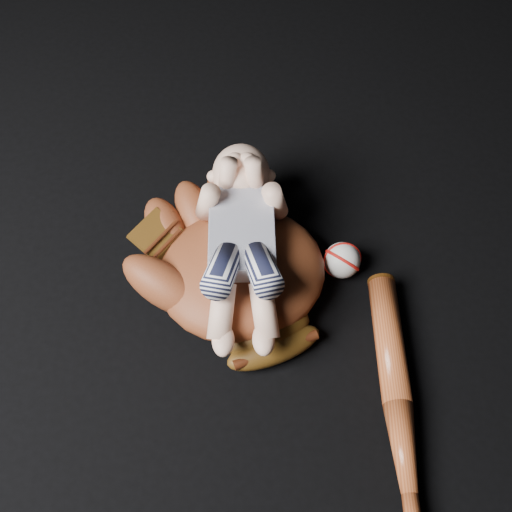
# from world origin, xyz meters

# --- Properties ---
(baseball_glove) EXTENTS (0.49, 0.52, 0.13)m
(baseball_glove) POSITION_xyz_m (0.07, 0.14, 0.06)
(baseball_glove) COLOR #5F2814
(baseball_glove) RESTS_ON ground
(newborn_baby) EXTENTS (0.18, 0.39, 0.16)m
(newborn_baby) POSITION_xyz_m (0.07, 0.14, 0.13)
(newborn_baby) COLOR #E7B294
(newborn_baby) RESTS_ON baseball_glove
(baseball_bat) EXTENTS (0.05, 0.51, 0.05)m
(baseball_bat) POSITION_xyz_m (0.31, -0.12, 0.02)
(baseball_bat) COLOR #9D431E
(baseball_bat) RESTS_ON ground
(baseball) EXTENTS (0.08, 0.08, 0.07)m
(baseball) POSITION_xyz_m (0.25, 0.17, 0.03)
(baseball) COLOR white
(baseball) RESTS_ON ground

